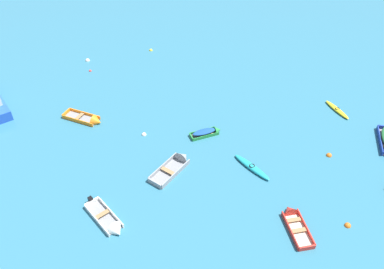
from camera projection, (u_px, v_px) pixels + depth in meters
rowboat_white_far_right at (111, 224)px, 26.87m from camera, size 3.45×3.28×1.06m
kayak_yellow_far_left at (337, 110)px, 36.80m from camera, size 2.02×2.89×0.29m
rowboat_grey_back_row_right at (178, 163)px, 31.38m from camera, size 3.03×4.06×1.25m
rowboat_orange_cluster_outer at (91, 120)px, 35.56m from camera, size 3.89×2.13×1.10m
kayak_turquoise_near_right at (252, 167)px, 31.04m from camera, size 3.04×2.88×0.34m
rowboat_red_far_back at (293, 218)px, 27.25m from camera, size 2.12×3.61×1.06m
rowboat_green_midfield_right at (209, 132)px, 34.20m from camera, size 2.78×2.02×0.78m
mooring_buoy_between_boats_left at (347, 226)px, 26.98m from camera, size 0.44×0.44×0.44m
mooring_buoy_trailing at (151, 50)px, 45.70m from camera, size 0.39×0.39×0.39m
mooring_buoy_near_foreground at (144, 135)px, 34.27m from camera, size 0.40×0.40×0.40m
mooring_buoy_central at (90, 71)px, 42.26m from camera, size 0.29×0.29×0.29m
mooring_buoy_outer_edge at (88, 61)px, 43.93m from camera, size 0.47×0.47×0.47m
mooring_buoy_far_field at (329, 156)px, 32.27m from camera, size 0.45×0.45×0.45m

